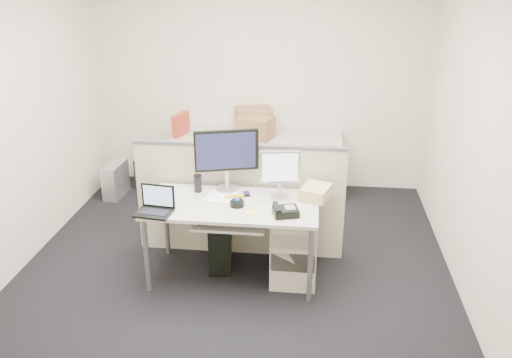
# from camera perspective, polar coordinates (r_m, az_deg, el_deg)

# --- Properties ---
(floor) EXTENTS (4.00, 4.50, 0.01)m
(floor) POSITION_cam_1_polar(r_m,az_deg,el_deg) (5.08, -2.38, -10.11)
(floor) COLOR black
(floor) RESTS_ON ground
(wall_back) EXTENTS (4.00, 0.02, 2.70)m
(wall_back) POSITION_cam_1_polar(r_m,az_deg,el_deg) (6.66, 0.40, 10.47)
(wall_back) COLOR #EFE4CB
(wall_back) RESTS_ON ground
(wall_front) EXTENTS (4.00, 0.02, 2.70)m
(wall_front) POSITION_cam_1_polar(r_m,az_deg,el_deg) (2.51, -10.79, -11.25)
(wall_front) COLOR #EFE4CB
(wall_front) RESTS_ON ground
(wall_left) EXTENTS (0.02, 4.50, 2.70)m
(wall_left) POSITION_cam_1_polar(r_m,az_deg,el_deg) (5.20, -25.07, 4.93)
(wall_left) COLOR #EFE4CB
(wall_left) RESTS_ON ground
(wall_right) EXTENTS (0.02, 4.50, 2.70)m
(wall_right) POSITION_cam_1_polar(r_m,az_deg,el_deg) (4.64, 22.60, 3.40)
(wall_right) COLOR #EFE4CB
(wall_right) RESTS_ON ground
(desk) EXTENTS (1.50, 0.75, 0.73)m
(desk) POSITION_cam_1_polar(r_m,az_deg,el_deg) (4.76, -2.50, -3.29)
(desk) COLOR beige
(desk) RESTS_ON floor
(keyboard_tray) EXTENTS (0.62, 0.32, 0.02)m
(keyboard_tray) POSITION_cam_1_polar(r_m,az_deg,el_deg) (4.62, -2.84, -4.75)
(keyboard_tray) COLOR beige
(keyboard_tray) RESTS_ON desk
(drawer_pedestal) EXTENTS (0.40, 0.55, 0.65)m
(drawer_pedestal) POSITION_cam_1_polar(r_m,az_deg,el_deg) (4.91, 4.05, -6.92)
(drawer_pedestal) COLOR beige
(drawer_pedestal) RESTS_ON floor
(cubicle_partition) EXTENTS (2.00, 0.06, 1.10)m
(cubicle_partition) POSITION_cam_1_polar(r_m,az_deg,el_deg) (5.20, -1.73, -2.32)
(cubicle_partition) COLOR beige
(cubicle_partition) RESTS_ON floor
(back_counter) EXTENTS (2.00, 0.60, 0.72)m
(back_counter) POSITION_cam_1_polar(r_m,az_deg,el_deg) (6.64, 0.08, 1.51)
(back_counter) COLOR beige
(back_counter) RESTS_ON floor
(monitor_main) EXTENTS (0.62, 0.37, 0.58)m
(monitor_main) POSITION_cam_1_polar(r_m,az_deg,el_deg) (4.89, -3.11, 1.94)
(monitor_main) COLOR black
(monitor_main) RESTS_ON desk
(monitor_small) EXTENTS (0.37, 0.23, 0.43)m
(monitor_small) POSITION_cam_1_polar(r_m,az_deg,el_deg) (4.77, 2.53, 0.45)
(monitor_small) COLOR #B7B7BC
(monitor_small) RESTS_ON desk
(laptop) EXTENTS (0.32, 0.26, 0.22)m
(laptop) POSITION_cam_1_polar(r_m,az_deg,el_deg) (4.57, -10.79, -2.38)
(laptop) COLOR black
(laptop) RESTS_ON desk
(trackball) EXTENTS (0.13, 0.13, 0.05)m
(trackball) POSITION_cam_1_polar(r_m,az_deg,el_deg) (4.67, -2.01, -2.60)
(trackball) COLOR black
(trackball) RESTS_ON desk
(desk_phone) EXTENTS (0.24, 0.21, 0.06)m
(desk_phone) POSITION_cam_1_polar(r_m,az_deg,el_deg) (4.51, 3.13, -3.45)
(desk_phone) COLOR black
(desk_phone) RESTS_ON desk
(paper_stack) EXTENTS (0.30, 0.35, 0.01)m
(paper_stack) POSITION_cam_1_polar(r_m,az_deg,el_deg) (4.85, -3.70, -1.84)
(paper_stack) COLOR white
(paper_stack) RESTS_ON desk
(sticky_pad) EXTENTS (0.08, 0.08, 0.01)m
(sticky_pad) POSITION_cam_1_polar(r_m,az_deg,el_deg) (4.54, -0.62, -3.58)
(sticky_pad) COLOR #FCFF4D
(sticky_pad) RESTS_ON desk
(travel_mug) EXTENTS (0.09, 0.09, 0.15)m
(travel_mug) POSITION_cam_1_polar(r_m,az_deg,el_deg) (4.96, -6.14, -0.51)
(travel_mug) COLOR black
(travel_mug) RESTS_ON desk
(banana) EXTENTS (0.19, 0.10, 0.04)m
(banana) POSITION_cam_1_polar(r_m,az_deg,el_deg) (4.81, -2.34, -1.85)
(banana) COLOR yellow
(banana) RESTS_ON desk
(cellphone) EXTENTS (0.08, 0.11, 0.01)m
(cellphone) POSITION_cam_1_polar(r_m,az_deg,el_deg) (4.89, -1.00, -1.58)
(cellphone) COLOR black
(cellphone) RESTS_ON desk
(manila_folders) EXTENTS (0.31, 0.35, 0.11)m
(manila_folders) POSITION_cam_1_polar(r_m,az_deg,el_deg) (4.84, 6.30, -1.39)
(manila_folders) COLOR #E6C77B
(manila_folders) RESTS_ON desk
(keyboard) EXTENTS (0.48, 0.25, 0.03)m
(keyboard) POSITION_cam_1_polar(r_m,az_deg,el_deg) (4.65, -3.37, -4.23)
(keyboard) COLOR black
(keyboard) RESTS_ON keyboard_tray
(pc_tower_desk) EXTENTS (0.26, 0.52, 0.47)m
(pc_tower_desk) POSITION_cam_1_polar(r_m,az_deg,el_deg) (5.15, -3.74, -6.57)
(pc_tower_desk) COLOR black
(pc_tower_desk) RESTS_ON floor
(pc_tower_spare_dark) EXTENTS (0.17, 0.41, 0.38)m
(pc_tower_spare_dark) POSITION_cam_1_polar(r_m,az_deg,el_deg) (7.09, -11.56, 0.95)
(pc_tower_spare_dark) COLOR black
(pc_tower_spare_dark) RESTS_ON floor
(pc_tower_spare_silver) EXTENTS (0.20, 0.45, 0.41)m
(pc_tower_spare_silver) POSITION_cam_1_polar(r_m,az_deg,el_deg) (6.81, -14.56, -0.08)
(pc_tower_spare_silver) COLOR #B7B7BC
(pc_tower_spare_silver) RESTS_ON floor
(cardboard_box_left) EXTENTS (0.49, 0.42, 0.32)m
(cardboard_box_left) POSITION_cam_1_polar(r_m,az_deg,el_deg) (6.59, -0.23, 6.12)
(cardboard_box_left) COLOR #946847
(cardboard_box_left) RESTS_ON back_counter
(cardboard_box_right) EXTENTS (0.45, 0.40, 0.27)m
(cardboard_box_right) POSITION_cam_1_polar(r_m,az_deg,el_deg) (6.36, -0.03, 5.31)
(cardboard_box_right) COLOR #946847
(cardboard_box_right) RESTS_ON back_counter
(red_binder) EXTENTS (0.15, 0.32, 0.29)m
(red_binder) POSITION_cam_1_polar(r_m,az_deg,el_deg) (6.54, -7.91, 5.64)
(red_binder) COLOR #B33623
(red_binder) RESTS_ON back_counter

